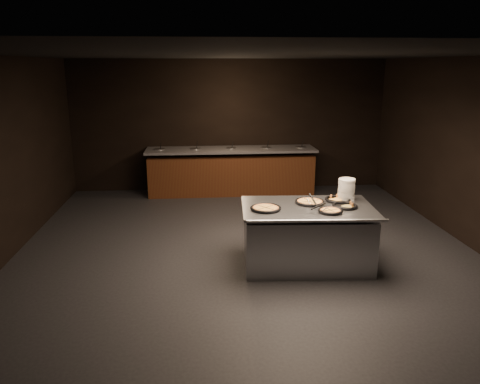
{
  "coord_description": "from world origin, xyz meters",
  "views": [
    {
      "loc": [
        -0.69,
        -6.51,
        2.76
      ],
      "look_at": [
        -0.09,
        0.3,
        0.9
      ],
      "focal_mm": 35.0,
      "sensor_mm": 36.0,
      "label": 1
    }
  ],
  "objects": [
    {
      "name": "pan_cheese_slices_a",
      "position": [
        1.28,
        -0.19,
        0.89
      ],
      "size": [
        0.37,
        0.37,
        0.04
      ],
      "rotation": [
        0.0,
        0.0,
        0.56
      ],
      "color": "black",
      "rests_on": "serving_counter"
    },
    {
      "name": "pan_cheese_slices_b",
      "position": [
        1.03,
        -0.7,
        0.89
      ],
      "size": [
        0.33,
        0.33,
        0.04
      ],
      "rotation": [
        0.0,
        0.0,
        1.87
      ],
      "color": "black",
      "rests_on": "serving_counter"
    },
    {
      "name": "pan_veggie_slices",
      "position": [
        1.29,
        -0.49,
        0.89
      ],
      "size": [
        0.35,
        0.35,
        0.04
      ],
      "rotation": [
        0.0,
        0.0,
        -0.51
      ],
      "color": "black",
      "rests_on": "serving_counter"
    },
    {
      "name": "salad_bar",
      "position": [
        0.0,
        3.56,
        0.44
      ],
      "size": [
        3.7,
        0.83,
        1.18
      ],
      "color": "#4C2A12",
      "rests_on": "ground"
    },
    {
      "name": "pan_veggie_whole",
      "position": [
        0.19,
        -0.51,
        0.89
      ],
      "size": [
        0.42,
        0.42,
        0.04
      ],
      "rotation": [
        0.0,
        0.0,
        0.67
      ],
      "color": "black",
      "rests_on": "serving_counter"
    },
    {
      "name": "server_left",
      "position": [
        0.83,
        -0.42,
        0.95
      ],
      "size": [
        0.19,
        0.34,
        0.17
      ],
      "rotation": [
        0.0,
        0.0,
        2.03
      ],
      "color": "#A5A8AC",
      "rests_on": "serving_counter"
    },
    {
      "name": "plate_stack",
      "position": [
        1.42,
        -0.12,
        1.02
      ],
      "size": [
        0.24,
        0.24,
        0.31
      ],
      "primitive_type": "cylinder",
      "color": "white",
      "rests_on": "serving_counter"
    },
    {
      "name": "pan_cheese_whole",
      "position": [
        0.85,
        -0.26,
        0.89
      ],
      "size": [
        0.42,
        0.42,
        0.04
      ],
      "rotation": [
        0.0,
        0.0,
        0.33
      ],
      "color": "black",
      "rests_on": "serving_counter"
    },
    {
      "name": "room",
      "position": [
        0.0,
        0.0,
        1.45
      ],
      "size": [
        7.02,
        8.02,
        2.92
      ],
      "color": "black",
      "rests_on": "ground"
    },
    {
      "name": "server_right",
      "position": [
        0.9,
        -0.73,
        0.94
      ],
      "size": [
        0.31,
        0.1,
        0.15
      ],
      "rotation": [
        0.0,
        0.0,
        -0.13
      ],
      "color": "#A5A8AC",
      "rests_on": "serving_counter"
    },
    {
      "name": "serving_counter",
      "position": [
        0.79,
        -0.42,
        0.42
      ],
      "size": [
        1.88,
        1.28,
        0.87
      ],
      "rotation": [
        0.0,
        0.0,
        -0.06
      ],
      "color": "#A5A8AC",
      "rests_on": "ground"
    }
  ]
}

